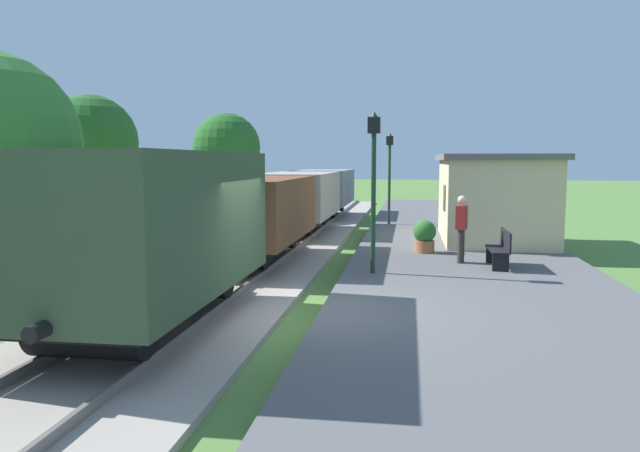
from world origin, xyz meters
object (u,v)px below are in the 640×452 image
object	(u,v)px
tree_trackside_far	(91,142)
tree_field_left	(227,147)
freight_train	(275,205)
lamp_post_near	(374,162)
potted_planter	(425,236)
person_waiting	(461,226)
station_hut	(493,197)
lamp_post_far	(390,161)
bench_down_platform	(463,211)
bench_near_hut	(500,248)

from	to	relation	value
tree_trackside_far	tree_field_left	distance (m)	7.84
freight_train	tree_trackside_far	xyz separation A→B (m)	(-6.58, 1.01, 1.98)
lamp_post_near	potted_planter	bearing A→B (deg)	69.43
person_waiting	tree_field_left	size ratio (longest dim) A/B	0.34
station_hut	person_waiting	size ratio (longest dim) A/B	3.39
freight_train	lamp_post_far	world-z (taller)	lamp_post_far
station_hut	potted_planter	xyz separation A→B (m)	(-2.25, -3.08, -0.93)
potted_planter	bench_down_platform	bearing A→B (deg)	78.32
tree_trackside_far	bench_down_platform	bearing A→B (deg)	26.66
person_waiting	lamp_post_far	size ratio (longest dim) A/B	0.46
station_hut	lamp_post_far	xyz separation A→B (m)	(-3.51, 4.48, 1.15)
bench_near_hut	person_waiting	world-z (taller)	person_waiting
freight_train	person_waiting	world-z (taller)	freight_train
lamp_post_near	tree_field_left	size ratio (longest dim) A/B	0.75
bench_down_platform	tree_trackside_far	bearing A→B (deg)	-153.34
bench_down_platform	lamp_post_near	distance (m)	12.46
bench_down_platform	person_waiting	xyz separation A→B (m)	(-0.90, -10.18, 0.46)
lamp_post_far	tree_field_left	size ratio (longest dim) A/B	0.75
lamp_post_far	tree_trackside_far	size ratio (longest dim) A/B	0.73
station_hut	tree_trackside_far	xyz separation A→B (m)	(-13.38, -1.00, 1.80)
bench_near_hut	bench_down_platform	world-z (taller)	same
bench_down_platform	bench_near_hut	bearing A→B (deg)	-90.00
potted_planter	lamp_post_far	xyz separation A→B (m)	(-1.26, 7.57, 2.08)
bench_down_platform	potted_planter	bearing A→B (deg)	-101.68
bench_near_hut	potted_planter	size ratio (longest dim) A/B	1.64
lamp_post_near	tree_trackside_far	xyz separation A→B (m)	(-9.88, 5.43, 0.66)
lamp_post_near	tree_field_left	world-z (taller)	tree_field_left
bench_near_hut	lamp_post_far	xyz separation A→B (m)	(-3.03, 9.70, 2.08)
bench_near_hut	lamp_post_near	bearing A→B (deg)	-158.12
lamp_post_near	lamp_post_far	xyz separation A→B (m)	(0.00, 10.92, 0.00)
lamp_post_near	tree_trackside_far	distance (m)	11.29
potted_planter	lamp_post_far	distance (m)	7.95
freight_train	person_waiting	xyz separation A→B (m)	(5.42, -2.70, -0.30)
tree_trackside_far	bench_near_hut	bearing A→B (deg)	-18.10
bench_down_platform	lamp_post_far	distance (m)	3.80
bench_down_platform	lamp_post_near	world-z (taller)	lamp_post_near
bench_near_hut	person_waiting	distance (m)	1.13
potted_planter	lamp_post_near	xyz separation A→B (m)	(-1.26, -3.35, 2.08)
station_hut	potted_planter	world-z (taller)	station_hut
bench_near_hut	bench_down_platform	size ratio (longest dim) A/B	1.00
station_hut	bench_near_hut	bearing A→B (deg)	-95.26
lamp_post_far	potted_planter	bearing A→B (deg)	-80.57
bench_down_platform	tree_field_left	size ratio (longest dim) A/B	0.30
bench_down_platform	potted_planter	world-z (taller)	potted_planter
freight_train	tree_field_left	bearing A→B (deg)	116.03
station_hut	tree_trackside_far	size ratio (longest dim) A/B	1.15
person_waiting	lamp_post_far	xyz separation A→B (m)	(-2.13, 9.19, 1.62)
potted_planter	tree_trackside_far	bearing A→B (deg)	169.41
potted_planter	person_waiting	bearing A→B (deg)	-61.79
bench_near_hut	freight_train	bearing A→B (deg)	153.06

